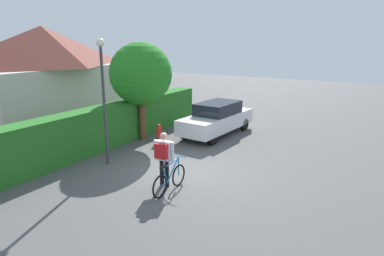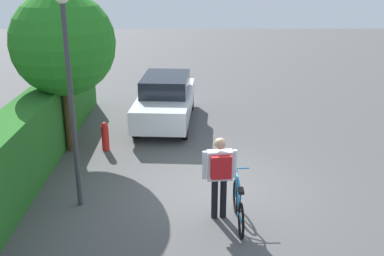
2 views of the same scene
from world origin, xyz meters
The scene contains 9 objects.
ground_plane centered at (0.00, 0.00, 0.00)m, with size 60.00×60.00×0.00m, color #4D4D4D.
hedge_row centered at (0.00, 4.44, 0.87)m, with size 14.27×0.90×1.74m, color #256821.
house_distant centered at (2.40, 10.10, 2.58)m, with size 8.07×4.49×5.05m.
parked_car_near centered at (4.84, 1.31, 0.79)m, with size 4.52×1.96×1.53m.
bicycle centered at (-1.54, -0.32, 0.38)m, with size 1.66×0.50×0.98m.
person_rider centered at (-1.32, 0.03, 1.04)m, with size 0.38×0.68×1.70m.
street_lamp centered at (-0.71, 2.94, 2.84)m, with size 0.28×0.28×4.42m.
tree_kerbside centered at (2.46, 3.82, 2.92)m, with size 2.71×2.71×4.29m.
fire_hydrant centered at (2.40, 2.89, 0.41)m, with size 0.20×0.20×0.81m.
Camera 1 is at (-9.36, -5.67, 4.39)m, focal length 32.25 mm.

